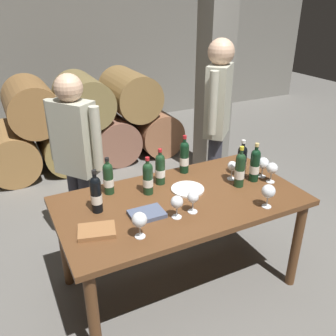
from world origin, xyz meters
The scene contains 25 objects.
ground_plane centered at (0.00, 0.00, 0.00)m, with size 14.00×14.00×0.00m, color #66635E.
cellar_back_wall centered at (0.00, 4.20, 1.40)m, with size 10.00×0.24×2.80m, color slate.
barrel_stack centered at (0.00, 2.60, 0.53)m, with size 2.49×0.90×1.15m.
stone_pillar centered at (1.30, 1.60, 1.30)m, with size 0.32×0.32×2.60m, color slate.
dining_table centered at (0.00, 0.00, 0.67)m, with size 1.70×0.90×0.76m.
wine_bottle_0 centered at (0.58, 0.10, 0.89)m, with size 0.07×0.07×0.30m.
wine_bottle_1 centered at (0.22, 0.36, 0.89)m, with size 0.07×0.07×0.31m.
wine_bottle_2 centered at (0.47, -0.03, 0.89)m, with size 0.07×0.07×0.31m.
wine_bottle_3 centered at (-0.42, 0.30, 0.88)m, with size 0.07×0.07×0.27m.
wine_bottle_4 centered at (-0.17, 0.17, 0.88)m, with size 0.07×0.07×0.28m.
wine_bottle_5 centered at (-0.56, 0.11, 0.89)m, with size 0.07×0.07×0.30m.
wine_bottle_6 centered at (-0.03, 0.27, 0.88)m, with size 0.07×0.07×0.28m.
wine_bottle_7 centered at (0.62, -0.01, 0.89)m, with size 0.07×0.07×0.30m.
wine_glass_0 centered at (0.46, -0.35, 0.88)m, with size 0.09×0.09×0.16m.
wine_glass_1 centered at (-0.42, -0.28, 0.87)m, with size 0.09×0.09×0.16m.
wine_glass_2 centered at (-0.01, -0.18, 0.87)m, with size 0.08×0.08×0.15m.
wine_glass_3 centered at (0.72, -0.09, 0.87)m, with size 0.09×0.09×0.16m.
wine_glass_4 centered at (-0.14, -0.19, 0.87)m, with size 0.08×0.08×0.15m.
wine_glass_5 centered at (0.72, 0.01, 0.87)m, with size 0.09×0.09×0.16m.
wine_glass_6 centered at (0.49, 0.09, 0.87)m, with size 0.07×0.07×0.15m.
tasting_notebook centered at (-0.64, -0.13, 0.77)m, with size 0.22×0.16×0.03m, color #936038.
leather_ledger centered at (-0.30, -0.09, 0.77)m, with size 0.22×0.16×0.03m, color #4C5670.
serving_plate centered at (0.10, 0.09, 0.77)m, with size 0.24×0.24×0.01m, color white.
sommelier_presenting centered at (0.78, 0.75, 1.04)m, with size 0.38×0.37×1.72m.
taster_seated_left centered at (-0.54, 0.72, 0.92)m, with size 0.34×0.41×1.54m.
Camera 1 is at (-1.06, -1.90, 2.04)m, focal length 38.71 mm.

